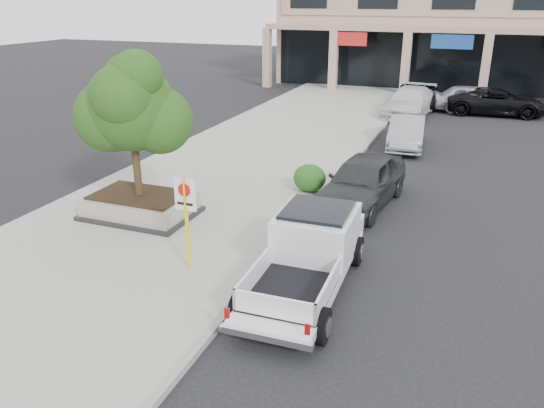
{
  "coord_description": "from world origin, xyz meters",
  "views": [
    {
      "loc": [
        2.78,
        -10.18,
        6.3
      ],
      "look_at": [
        -1.73,
        1.5,
        1.38
      ],
      "focal_mm": 35.0,
      "sensor_mm": 36.0,
      "label": 1
    }
  ],
  "objects_px": {
    "curb_car_c": "(409,102)",
    "curb_car_b": "(407,132)",
    "lot_car_d": "(497,101)",
    "pickup_truck": "(305,258)",
    "planter_tree": "(138,107)",
    "planter": "(140,205)",
    "curb_car_a": "(362,181)",
    "curb_car_d": "(416,95)",
    "lot_car_a": "(473,99)",
    "no_parking_sign": "(186,211)"
  },
  "relations": [
    {
      "from": "curb_car_b",
      "to": "lot_car_d",
      "type": "xyz_separation_m",
      "value": [
        3.77,
        9.01,
        0.05
      ]
    },
    {
      "from": "no_parking_sign",
      "to": "curb_car_b",
      "type": "distance_m",
      "value": 14.12
    },
    {
      "from": "lot_car_d",
      "to": "no_parking_sign",
      "type": "bearing_deg",
      "value": 159.44
    },
    {
      "from": "curb_car_d",
      "to": "planter",
      "type": "bearing_deg",
      "value": -107.78
    },
    {
      "from": "curb_car_d",
      "to": "curb_car_c",
      "type": "bearing_deg",
      "value": -94.01
    },
    {
      "from": "planter",
      "to": "curb_car_b",
      "type": "height_order",
      "value": "curb_car_b"
    },
    {
      "from": "lot_car_d",
      "to": "curb_car_a",
      "type": "bearing_deg",
      "value": 162.77
    },
    {
      "from": "curb_car_b",
      "to": "no_parking_sign",
      "type": "bearing_deg",
      "value": -108.41
    },
    {
      "from": "planter_tree",
      "to": "lot_car_d",
      "type": "distance_m",
      "value": 22.61
    },
    {
      "from": "no_parking_sign",
      "to": "curb_car_d",
      "type": "relative_size",
      "value": 0.45
    },
    {
      "from": "planter_tree",
      "to": "lot_car_a",
      "type": "distance_m",
      "value": 22.37
    },
    {
      "from": "curb_car_b",
      "to": "curb_car_d",
      "type": "relative_size",
      "value": 0.83
    },
    {
      "from": "planter_tree",
      "to": "curb_car_b",
      "type": "distance_m",
      "value": 13.01
    },
    {
      "from": "curb_car_c",
      "to": "curb_car_b",
      "type": "bearing_deg",
      "value": -77.2
    },
    {
      "from": "planter",
      "to": "curb_car_c",
      "type": "bearing_deg",
      "value": 73.2
    },
    {
      "from": "planter_tree",
      "to": "pickup_truck",
      "type": "distance_m",
      "value": 6.7
    },
    {
      "from": "planter",
      "to": "curb_car_a",
      "type": "distance_m",
      "value": 6.95
    },
    {
      "from": "no_parking_sign",
      "to": "pickup_truck",
      "type": "bearing_deg",
      "value": 4.75
    },
    {
      "from": "no_parking_sign",
      "to": "pickup_truck",
      "type": "relative_size",
      "value": 0.43
    },
    {
      "from": "lot_car_d",
      "to": "planter_tree",
      "type": "bearing_deg",
      "value": 150.45
    },
    {
      "from": "pickup_truck",
      "to": "planter_tree",
      "type": "bearing_deg",
      "value": 156.39
    },
    {
      "from": "pickup_truck",
      "to": "lot_car_d",
      "type": "relative_size",
      "value": 0.98
    },
    {
      "from": "planter_tree",
      "to": "curb_car_b",
      "type": "xyz_separation_m",
      "value": [
        6.13,
        11.14,
        -2.72
      ]
    },
    {
      "from": "pickup_truck",
      "to": "curb_car_c",
      "type": "xyz_separation_m",
      "value": [
        -0.4,
        20.29,
        -0.05
      ]
    },
    {
      "from": "planter",
      "to": "pickup_truck",
      "type": "height_order",
      "value": "pickup_truck"
    },
    {
      "from": "curb_car_a",
      "to": "curb_car_c",
      "type": "bearing_deg",
      "value": 99.12
    },
    {
      "from": "planter_tree",
      "to": "curb_car_a",
      "type": "xyz_separation_m",
      "value": [
        5.79,
        3.46,
        -2.62
      ]
    },
    {
      "from": "curb_car_c",
      "to": "planter_tree",
      "type": "bearing_deg",
      "value": -100.38
    },
    {
      "from": "lot_car_a",
      "to": "curb_car_d",
      "type": "bearing_deg",
      "value": 72.61
    },
    {
      "from": "planter_tree",
      "to": "lot_car_a",
      "type": "relative_size",
      "value": 0.88
    },
    {
      "from": "planter_tree",
      "to": "pickup_truck",
      "type": "relative_size",
      "value": 0.75
    },
    {
      "from": "planter",
      "to": "curb_car_c",
      "type": "distance_m",
      "value": 18.93
    },
    {
      "from": "curb_car_d",
      "to": "lot_car_d",
      "type": "distance_m",
      "value": 4.58
    },
    {
      "from": "planter",
      "to": "curb_car_a",
      "type": "relative_size",
      "value": 0.69
    },
    {
      "from": "no_parking_sign",
      "to": "curb_car_d",
      "type": "distance_m",
      "value": 23.58
    },
    {
      "from": "planter_tree",
      "to": "pickup_truck",
      "type": "bearing_deg",
      "value": -22.12
    },
    {
      "from": "curb_car_c",
      "to": "lot_car_a",
      "type": "xyz_separation_m",
      "value": [
        3.28,
        2.51,
        -0.0
      ]
    },
    {
      "from": "planter",
      "to": "curb_car_d",
      "type": "xyz_separation_m",
      "value": [
        5.52,
        21.02,
        0.24
      ]
    },
    {
      "from": "no_parking_sign",
      "to": "curb_car_a",
      "type": "xyz_separation_m",
      "value": [
        2.91,
        6.03,
        -0.84
      ]
    },
    {
      "from": "curb_car_b",
      "to": "curb_car_c",
      "type": "xyz_separation_m",
      "value": [
        -0.79,
        6.82,
        0.09
      ]
    },
    {
      "from": "no_parking_sign",
      "to": "lot_car_d",
      "type": "xyz_separation_m",
      "value": [
        7.02,
        22.72,
        -0.88
      ]
    },
    {
      "from": "curb_car_c",
      "to": "lot_car_a",
      "type": "height_order",
      "value": "curb_car_c"
    },
    {
      "from": "pickup_truck",
      "to": "curb_car_c",
      "type": "bearing_deg",
      "value": 89.63
    },
    {
      "from": "planter_tree",
      "to": "no_parking_sign",
      "type": "distance_m",
      "value": 4.25
    },
    {
      "from": "curb_car_c",
      "to": "curb_car_d",
      "type": "relative_size",
      "value": 1.06
    },
    {
      "from": "lot_car_d",
      "to": "planter",
      "type": "bearing_deg",
      "value": 150.31
    },
    {
      "from": "pickup_truck",
      "to": "lot_car_a",
      "type": "bearing_deg",
      "value": 81.29
    },
    {
      "from": "curb_car_a",
      "to": "curb_car_c",
      "type": "xyz_separation_m",
      "value": [
        -0.45,
        14.5,
        -0.01
      ]
    },
    {
      "from": "lot_car_d",
      "to": "pickup_truck",
      "type": "bearing_deg",
      "value": 166.11
    },
    {
      "from": "planter",
      "to": "curb_car_d",
      "type": "height_order",
      "value": "curb_car_d"
    }
  ]
}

